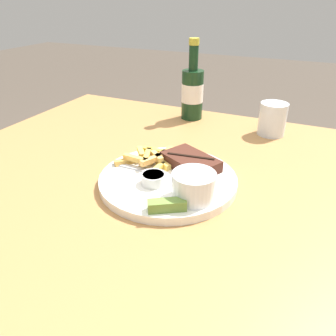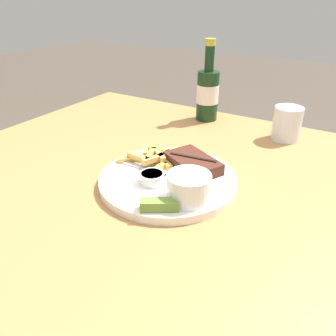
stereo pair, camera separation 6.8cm
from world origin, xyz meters
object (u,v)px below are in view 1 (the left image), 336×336
(coleslaw_cup, at_px, (194,184))
(dipping_sauce_cup, at_px, (153,178))
(dinner_plate, at_px, (168,180))
(steak_portion, at_px, (190,162))
(beer_bottle, at_px, (192,91))
(drinking_glass, at_px, (272,119))
(fork_utensil, at_px, (136,168))
(pickle_spear, at_px, (167,205))

(coleslaw_cup, bearing_deg, dipping_sauce_cup, 170.85)
(dinner_plate, relative_size, dipping_sauce_cup, 5.83)
(steak_portion, distance_m, beer_bottle, 0.38)
(coleslaw_cup, bearing_deg, dinner_plate, 145.20)
(dipping_sauce_cup, height_order, drinking_glass, drinking_glass)
(coleslaw_cup, bearing_deg, drinking_glass, 79.97)
(dinner_plate, bearing_deg, coleslaw_cup, -34.80)
(dipping_sauce_cup, bearing_deg, drinking_glass, 67.88)
(coleslaw_cup, xyz_separation_m, fork_utensil, (-0.15, 0.05, -0.03))
(fork_utensil, bearing_deg, coleslaw_cup, -19.27)
(dipping_sauce_cup, bearing_deg, fork_utensil, 147.75)
(beer_bottle, bearing_deg, dipping_sauce_cup, -78.84)
(steak_portion, bearing_deg, beer_bottle, 110.49)
(dinner_plate, xyz_separation_m, beer_bottle, (-0.10, 0.41, 0.08))
(steak_portion, height_order, dipping_sauce_cup, steak_portion)
(fork_utensil, relative_size, drinking_glass, 1.47)
(fork_utensil, xyz_separation_m, beer_bottle, (-0.03, 0.41, 0.07))
(dinner_plate, xyz_separation_m, dipping_sauce_cup, (-0.01, -0.04, 0.02))
(pickle_spear, xyz_separation_m, fork_utensil, (-0.13, 0.11, -0.01))
(steak_portion, bearing_deg, drinking_glass, 68.37)
(dipping_sauce_cup, bearing_deg, pickle_spear, -48.60)
(steak_portion, distance_m, drinking_glass, 0.34)
(beer_bottle, bearing_deg, drinking_glass, -7.61)
(dinner_plate, xyz_separation_m, fork_utensil, (-0.08, 0.00, 0.01))
(drinking_glass, bearing_deg, steak_portion, -111.63)
(dinner_plate, relative_size, drinking_glass, 3.19)
(pickle_spear, bearing_deg, dipping_sauce_cup, 131.40)
(dinner_plate, distance_m, steak_portion, 0.07)
(fork_utensil, xyz_separation_m, drinking_glass, (0.23, 0.37, 0.03))
(drinking_glass, bearing_deg, dinner_plate, -112.29)
(dinner_plate, xyz_separation_m, pickle_spear, (0.05, -0.11, 0.02))
(steak_portion, relative_size, dipping_sauce_cup, 2.91)
(beer_bottle, bearing_deg, dinner_plate, -75.87)
(dinner_plate, distance_m, coleslaw_cup, 0.10)
(coleslaw_cup, height_order, drinking_glass, drinking_glass)
(coleslaw_cup, xyz_separation_m, pickle_spear, (-0.03, -0.06, -0.02))
(steak_portion, xyz_separation_m, dipping_sauce_cup, (-0.04, -0.10, -0.00))
(steak_portion, height_order, coleslaw_cup, coleslaw_cup)
(dipping_sauce_cup, bearing_deg, beer_bottle, 101.16)
(pickle_spear, height_order, beer_bottle, beer_bottle)
(steak_portion, bearing_deg, pickle_spear, -83.08)
(dipping_sauce_cup, distance_m, beer_bottle, 0.46)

